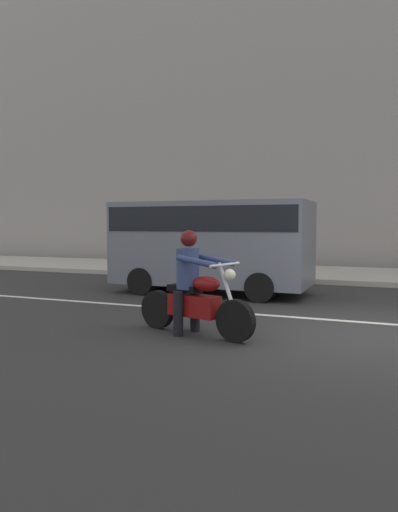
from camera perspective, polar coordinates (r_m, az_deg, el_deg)
The scene contains 5 objects.
ground_plane at distance 7.72m, azimuth 19.47°, elevation -8.76°, with size 80.00×80.00×0.00m, color #2A2A2A.
sidewalk_slab at distance 15.61m, azimuth 20.94°, elevation -2.26°, with size 40.00×4.40×0.14m, color #A8A399.
building_facade at distance 19.72m, azimuth 21.72°, elevation 19.80°, with size 40.00×1.40×14.35m, color gray.
motorcycle_with_rider_denim_blue at distance 7.16m, azimuth -0.67°, elevation -4.31°, with size 2.03×0.86×1.56m.
parked_van_slate_gray at distance 11.40m, azimuth 1.51°, elevation 1.84°, with size 4.59×1.96×2.17m.
Camera 1 is at (0.34, -7.53, 1.65)m, focal length 33.74 mm.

